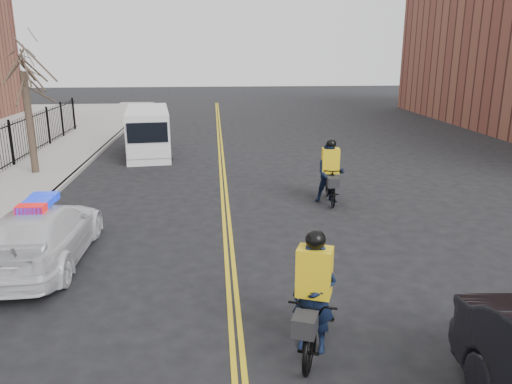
{
  "coord_description": "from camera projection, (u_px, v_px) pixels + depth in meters",
  "views": [
    {
      "loc": [
        -0.31,
        -10.43,
        4.97
      ],
      "look_at": [
        0.77,
        2.32,
        1.3
      ],
      "focal_mm": 35.0,
      "sensor_mm": 36.0,
      "label": 1
    }
  ],
  "objects": [
    {
      "name": "police_cruiser",
      "position": [
        42.0,
        234.0,
        11.89
      ],
      "size": [
        2.01,
        4.94,
        1.59
      ],
      "rotation": [
        0.0,
        0.0,
        3.14
      ],
      "color": "silver",
      "rests_on": "ground"
    },
    {
      "name": "ground",
      "position": [
        231.0,
        275.0,
        11.39
      ],
      "size": [
        120.0,
        120.0,
        0.0
      ],
      "primitive_type": "plane",
      "color": "black",
      "rests_on": "ground"
    },
    {
      "name": "street_tree",
      "position": [
        25.0,
        88.0,
        19.38
      ],
      "size": [
        3.2,
        3.2,
        4.8
      ],
      "color": "#35291F",
      "rests_on": "sidewalk"
    },
    {
      "name": "curb",
      "position": [
        62.0,
        186.0,
        18.54
      ],
      "size": [
        0.2,
        60.0,
        0.15
      ],
      "primitive_type": "cube",
      "color": "#989590",
      "rests_on": "ground"
    },
    {
      "name": "cargo_van",
      "position": [
        148.0,
        133.0,
        24.01
      ],
      "size": [
        2.52,
        5.49,
        2.22
      ],
      "rotation": [
        0.0,
        0.0,
        0.12
      ],
      "color": "silver",
      "rests_on": "ground"
    },
    {
      "name": "cyclist_near",
      "position": [
        313.0,
        309.0,
        8.4
      ],
      "size": [
        1.51,
        2.34,
        2.17
      ],
      "rotation": [
        0.0,
        0.0,
        -0.36
      ],
      "color": "black",
      "rests_on": "ground"
    },
    {
      "name": "center_line_left",
      "position": [
        221.0,
        184.0,
        19.04
      ],
      "size": [
        0.1,
        60.0,
        0.01
      ],
      "primitive_type": "cube",
      "color": "gold",
      "rests_on": "ground"
    },
    {
      "name": "sidewalk",
      "position": [
        20.0,
        187.0,
        18.42
      ],
      "size": [
        3.0,
        60.0,
        0.15
      ],
      "primitive_type": "cube",
      "color": "#989590",
      "rests_on": "ground"
    },
    {
      "name": "center_line_right",
      "position": [
        226.0,
        184.0,
        19.05
      ],
      "size": [
        0.1,
        60.0,
        0.01
      ],
      "primitive_type": "cube",
      "color": "gold",
      "rests_on": "ground"
    },
    {
      "name": "cyclist_far",
      "position": [
        330.0,
        178.0,
        16.61
      ],
      "size": [
        1.02,
        2.17,
        2.15
      ],
      "rotation": [
        0.0,
        0.0,
        -0.09
      ],
      "color": "black",
      "rests_on": "ground"
    }
  ]
}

